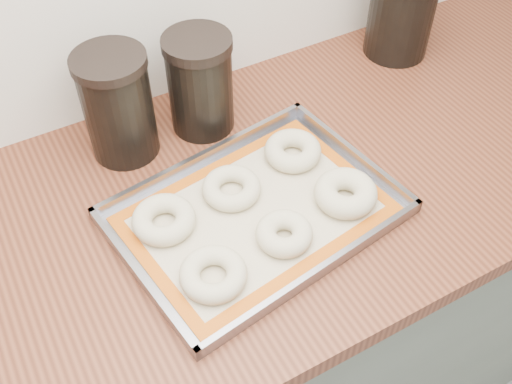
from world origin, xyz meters
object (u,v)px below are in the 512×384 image
bagel_front_left (213,274)px  bagel_back_right (293,151)px  canister_left (118,106)px  bagel_back_mid (231,188)px  canister_mid (200,84)px  bagel_front_right (346,193)px  canister_right (402,11)px  bagel_front_mid (284,234)px  bagel_back_left (164,220)px  baking_tray (256,213)px

bagel_front_left → bagel_back_right: 0.30m
canister_left → bagel_back_mid: bearing=-60.0°
canister_left → canister_mid: canister_left is taller
bagel_front_right → bagel_front_left: bearing=-172.2°
bagel_front_right → canister_right: canister_right is taller
canister_left → canister_mid: 0.16m
canister_mid → canister_right: bearing=1.9°
bagel_front_left → bagel_back_mid: 0.18m
bagel_back_mid → bagel_back_right: bagel_back_right is taller
bagel_back_mid → canister_left: size_ratio=0.50×
bagel_front_left → bagel_front_mid: bearing=6.1°
bagel_back_left → canister_right: 0.70m
bagel_back_left → bagel_back_right: bagel_back_right is taller
bagel_back_mid → canister_mid: size_ratio=0.53×
bagel_front_mid → bagel_front_right: bagel_front_right is taller
canister_mid → baking_tray: bearing=-95.4°
bagel_front_left → canister_left: size_ratio=0.51×
baking_tray → bagel_front_mid: bagel_front_mid is taller
canister_mid → canister_left: bearing=177.7°
baking_tray → bagel_front_left: bearing=-145.0°
baking_tray → bagel_front_right: bearing=-18.2°
bagel_front_mid → bagel_back_mid: bagel_front_mid is taller
bagel_front_mid → canister_mid: bearing=88.0°
bagel_front_left → bagel_front_mid: bagel_front_mid is taller
bagel_front_right → canister_left: (-0.28, 0.31, 0.08)m
canister_left → bagel_front_right: bearing=-48.0°
baking_tray → bagel_front_mid: bearing=-80.0°
bagel_front_left → bagel_back_mid: (0.11, 0.15, -0.00)m
bagel_front_mid → bagel_back_left: same height
bagel_front_right → bagel_back_right: 0.14m
bagel_back_left → canister_right: (0.66, 0.22, 0.08)m
bagel_front_mid → canister_right: (0.50, 0.35, 0.08)m
bagel_front_left → bagel_front_mid: (0.14, 0.01, 0.00)m
baking_tray → canister_right: canister_right is taller
baking_tray → canister_left: size_ratio=2.42×
baking_tray → bagel_front_left: (-0.12, -0.09, 0.01)m
bagel_back_mid → canister_mid: 0.22m
baking_tray → bagel_back_mid: (-0.02, 0.06, 0.01)m
bagel_back_mid → canister_mid: bearing=78.6°
bagel_front_right → canister_mid: (-0.12, 0.31, 0.07)m
bagel_back_left → bagel_back_mid: size_ratio=1.04×
bagel_back_left → canister_left: 0.23m
bagel_front_right → canister_left: bearing=132.0°
bagel_front_left → canister_left: 0.36m
canister_right → canister_left: bearing=-179.1°
bagel_front_left → canister_mid: bearing=66.8°
bagel_back_right → bagel_back_left: bearing=-172.4°
bagel_front_right → canister_mid: size_ratio=0.56×
bagel_front_right → bagel_back_right: size_ratio=1.04×
baking_tray → bagel_front_left: size_ratio=4.76×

